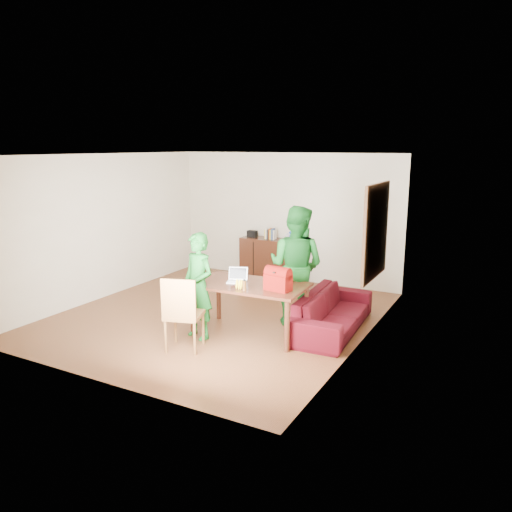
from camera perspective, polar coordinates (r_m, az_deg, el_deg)
The scene contains 10 objects.
room at distance 8.38m, azimuth -3.98°, elevation 1.93°, with size 5.20×5.70×2.90m.
table at distance 7.58m, azimuth -0.72°, elevation -3.94°, with size 1.75×1.05×0.80m.
chair at distance 7.21m, azimuth -8.21°, elevation -8.14°, with size 0.61×0.59×1.08m.
person_near at distance 7.47m, azimuth -6.62°, elevation -3.42°, with size 0.59×0.38×1.61m, color #13581A.
person_far at distance 7.98m, azimuth 4.60°, elevation -1.13°, with size 0.94×0.73×1.93m, color #13561B.
laptop at distance 7.63m, azimuth -2.20°, elevation -2.70°, with size 0.35×0.30×0.21m.
bananas at distance 7.27m, azimuth -1.95°, elevation -3.60°, with size 0.15×0.09×0.06m, color yellow, non-canonical shape.
bottle at distance 7.18m, azimuth -1.34°, elevation -3.33°, with size 0.06×0.06×0.17m, color #5A3514.
red_bag at distance 7.19m, azimuth 2.54°, elevation -2.87°, with size 0.37×0.22×0.27m, color #700D07.
sofa at distance 7.94m, azimuth 8.71°, elevation -6.30°, with size 2.06×0.81×0.60m, color #410C08.
Camera 1 is at (4.41, -6.83, 2.85)m, focal length 35.00 mm.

